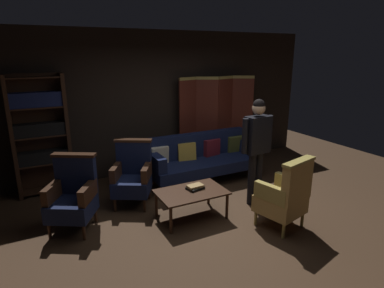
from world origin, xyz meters
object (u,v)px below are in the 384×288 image
(coffee_table, at_px, (191,194))
(bookshelf, at_px, (40,132))
(folding_screen, at_px, (216,120))
(velvet_couch, at_px, (202,157))
(armchair_wing_right, at_px, (73,195))
(standing_figure, at_px, (257,142))
(book_tan_leather, at_px, (195,186))
(book_black_cloth, at_px, (195,188))
(armchair_wing_left, at_px, (133,175))
(armchair_gilt_accent, at_px, (285,195))
(potted_plant, at_px, (132,161))

(coffee_table, bearing_deg, bookshelf, 132.85)
(folding_screen, xyz_separation_m, velvet_couch, (-0.72, -0.68, -0.53))
(armchair_wing_right, height_order, standing_figure, standing_figure)
(coffee_table, height_order, book_tan_leather, book_tan_leather)
(velvet_couch, bearing_deg, folding_screen, 43.68)
(coffee_table, bearing_deg, book_black_cloth, 29.67)
(book_black_cloth, bearing_deg, standing_figure, -4.42)
(coffee_table, xyz_separation_m, armchair_wing_right, (-1.58, 0.48, 0.12))
(velvet_couch, distance_m, armchair_wing_left, 1.54)
(armchair_wing_left, bearing_deg, book_black_cloth, -48.28)
(coffee_table, height_order, armchair_gilt_accent, armchair_gilt_accent)
(coffee_table, bearing_deg, folding_screen, 50.68)
(armchair_wing_right, height_order, book_black_cloth, armchair_wing_right)
(armchair_wing_right, height_order, book_tan_leather, armchair_wing_right)
(folding_screen, height_order, armchair_gilt_accent, folding_screen)
(armchair_wing_right, xyz_separation_m, book_tan_leather, (1.67, -0.43, -0.02))
(folding_screen, xyz_separation_m, bookshelf, (-3.42, 0.05, 0.10))
(armchair_wing_left, height_order, standing_figure, standing_figure)
(standing_figure, xyz_separation_m, book_black_cloth, (-1.04, 0.08, -0.59))
(armchair_gilt_accent, bearing_deg, coffee_table, 139.94)
(armchair_wing_left, distance_m, armchair_wing_right, 1.02)
(velvet_couch, relative_size, book_tan_leather, 8.93)
(velvet_couch, distance_m, armchair_gilt_accent, 2.10)
(bookshelf, relative_size, armchair_wing_right, 1.97)
(velvet_couch, relative_size, armchair_gilt_accent, 2.04)
(potted_plant, bearing_deg, armchair_gilt_accent, -59.31)
(bookshelf, relative_size, armchair_gilt_accent, 1.97)
(book_tan_leather, bearing_deg, armchair_wing_left, 131.72)
(standing_figure, bearing_deg, folding_screen, 77.15)
(velvet_couch, xyz_separation_m, armchair_gilt_accent, (0.14, -2.09, 0.03))
(bookshelf, bearing_deg, armchair_wing_right, -80.16)
(bookshelf, height_order, book_tan_leather, bookshelf)
(armchair_wing_right, distance_m, potted_plant, 1.58)
(armchair_wing_left, height_order, armchair_wing_right, same)
(standing_figure, bearing_deg, potted_plant, 134.42)
(velvet_couch, xyz_separation_m, armchair_wing_left, (-1.48, -0.40, 0.03))
(coffee_table, bearing_deg, book_tan_leather, 29.67)
(armchair_gilt_accent, bearing_deg, armchair_wing_left, 133.86)
(potted_plant, distance_m, book_tan_leather, 1.58)
(bookshelf, bearing_deg, book_black_cloth, -45.05)
(folding_screen, xyz_separation_m, armchair_gilt_accent, (-0.57, -2.77, -0.50))
(folding_screen, height_order, book_black_cloth, folding_screen)
(folding_screen, distance_m, armchair_gilt_accent, 2.88)
(armchair_gilt_accent, relative_size, book_tan_leather, 4.38)
(armchair_wing_right, bearing_deg, book_black_cloth, -14.58)
(armchair_wing_left, xyz_separation_m, book_black_cloth, (0.71, -0.80, -0.05))
(velvet_couch, height_order, book_black_cloth, velvet_couch)
(folding_screen, relative_size, coffee_table, 1.90)
(bookshelf, xyz_separation_m, book_black_cloth, (1.93, -1.93, -0.65))
(coffee_table, relative_size, armchair_wing_left, 0.96)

